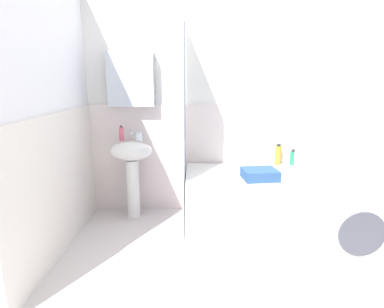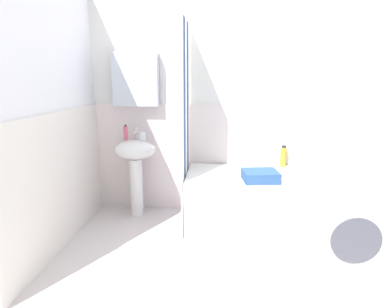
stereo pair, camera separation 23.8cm
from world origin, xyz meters
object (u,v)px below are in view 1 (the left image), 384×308
object	(u,v)px
washer_dryer_stack	(347,166)
lotion_bottle	(293,158)
toothbrush_cup	(139,137)
conditioner_bottle	(278,155)
sink	(132,162)
shampoo_bottle	(311,157)
towel_folded	(260,174)
soap_dispenser	(122,134)
bathtub	(256,198)
body_wash_bottle	(299,158)

from	to	relation	value
washer_dryer_stack	lotion_bottle	bearing A→B (deg)	91.69
toothbrush_cup	lotion_bottle	world-z (taller)	toothbrush_cup
lotion_bottle	conditioner_bottle	world-z (taller)	conditioner_bottle
sink	washer_dryer_stack	distance (m)	2.05
shampoo_bottle	lotion_bottle	xyz separation A→B (m)	(-0.18, 0.03, -0.01)
sink	lotion_bottle	size ratio (longest dim) A/B	4.86
toothbrush_cup	towel_folded	size ratio (longest dim) A/B	0.27
lotion_bottle	washer_dryer_stack	distance (m)	1.15
soap_dispenser	bathtub	size ratio (longest dim) A/B	0.11
body_wash_bottle	washer_dryer_stack	xyz separation A→B (m)	(-0.03, -1.11, 0.23)
sink	washer_dryer_stack	xyz separation A→B (m)	(1.77, -1.00, 0.24)
conditioner_bottle	towel_folded	xyz separation A→B (m)	(-0.30, -0.52, -0.06)
conditioner_bottle	toothbrush_cup	bearing A→B (deg)	-175.94
bathtub	shampoo_bottle	bearing A→B (deg)	22.56
lotion_bottle	washer_dryer_stack	size ratio (longest dim) A/B	0.10
shampoo_bottle	towel_folded	xyz separation A→B (m)	(-0.65, -0.47, -0.05)
shampoo_bottle	lotion_bottle	world-z (taller)	shampoo_bottle
toothbrush_cup	bathtub	xyz separation A→B (m)	(1.22, -0.20, -0.60)
sink	towel_folded	size ratio (longest dim) A/B	2.65
soap_dispenser	conditioner_bottle	world-z (taller)	soap_dispenser
soap_dispenser	toothbrush_cup	world-z (taller)	soap_dispenser
shampoo_bottle	towel_folded	bearing A→B (deg)	-143.74
soap_dispenser	washer_dryer_stack	xyz separation A→B (m)	(1.87, -1.04, -0.05)
shampoo_bottle	washer_dryer_stack	world-z (taller)	washer_dryer_stack
conditioner_bottle	washer_dryer_stack	distance (m)	1.17
lotion_bottle	body_wash_bottle	bearing A→B (deg)	-10.27
toothbrush_cup	bathtub	world-z (taller)	toothbrush_cup
sink	soap_dispenser	distance (m)	0.31
bathtub	towel_folded	size ratio (longest dim) A/B	4.59
bathtub	body_wash_bottle	xyz separation A→B (m)	(0.50, 0.28, 0.35)
bathtub	lotion_bottle	xyz separation A→B (m)	(0.44, 0.29, 0.36)
soap_dispenser	washer_dryer_stack	world-z (taller)	washer_dryer_stack
body_wash_bottle	toothbrush_cup	bearing A→B (deg)	-177.20
soap_dispenser	toothbrush_cup	bearing A→B (deg)	-1.58
conditioner_bottle	towel_folded	distance (m)	0.60
toothbrush_cup	body_wash_bottle	world-z (taller)	toothbrush_cup
bathtub	washer_dryer_stack	xyz separation A→B (m)	(0.47, -0.83, 0.58)
soap_dispenser	lotion_bottle	bearing A→B (deg)	2.83
bathtub	towel_folded	xyz separation A→B (m)	(-0.02, -0.22, 0.32)
lotion_bottle	washer_dryer_stack	bearing A→B (deg)	-88.31
sink	soap_dispenser	size ratio (longest dim) A/B	5.05
bathtub	conditioner_bottle	distance (m)	0.56
toothbrush_cup	bathtub	size ratio (longest dim) A/B	0.06
soap_dispenser	sink	bearing A→B (deg)	-19.39
sink	lotion_bottle	distance (m)	1.74
bathtub	lotion_bottle	world-z (taller)	lotion_bottle
sink	toothbrush_cup	distance (m)	0.28
shampoo_bottle	towel_folded	distance (m)	0.80
conditioner_bottle	body_wash_bottle	bearing A→B (deg)	-5.55
toothbrush_cup	conditioner_bottle	bearing A→B (deg)	4.06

